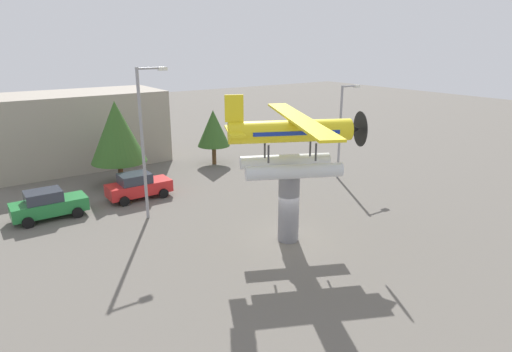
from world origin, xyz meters
TOP-DOWN VIEW (x-y plane):
  - ground_plane at (0.00, 0.00)m, footprint 140.00×140.00m
  - display_pedestal at (0.00, 0.00)m, footprint 1.10×1.10m
  - floatplane_monument at (0.12, -0.06)m, footprint 7.15×9.86m
  - car_near_green at (-9.87, 10.52)m, footprint 4.20×2.02m
  - car_mid_red at (-4.21, 10.83)m, footprint 4.20×2.02m
  - streetlight_primary at (-4.81, 7.22)m, footprint 1.84×0.28m
  - streetlight_secondary at (10.37, 6.51)m, footprint 1.84×0.28m
  - storefront_building at (-5.12, 22.00)m, footprint 13.86×6.73m
  - tree_east at (-4.21, 14.37)m, footprint 3.97×3.97m
  - tree_center_back at (4.30, 15.51)m, footprint 2.76×2.76m

SIDE VIEW (x-z plane):
  - ground_plane at x=0.00m, z-range 0.00..0.00m
  - car_near_green at x=-9.87m, z-range 0.00..1.76m
  - car_mid_red at x=-4.21m, z-range 0.00..1.76m
  - display_pedestal at x=0.00m, z-range 0.00..3.74m
  - storefront_building at x=-5.12m, z-range 0.00..6.13m
  - tree_center_back at x=4.30m, z-range 0.78..5.46m
  - tree_east at x=-4.21m, z-range 0.88..7.06m
  - streetlight_secondary at x=10.37m, z-range 0.62..7.71m
  - streetlight_primary at x=-4.81m, z-range 0.65..9.48m
  - floatplane_monument at x=0.12m, z-range 3.42..7.42m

